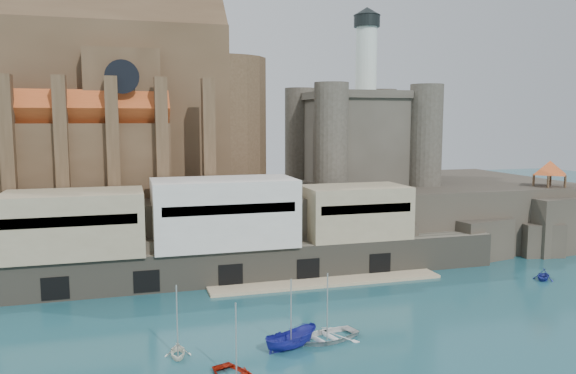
# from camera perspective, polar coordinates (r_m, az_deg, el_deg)

# --- Properties ---
(ground) EXTENTS (300.00, 300.00, 0.00)m
(ground) POSITION_cam_1_polar(r_m,az_deg,el_deg) (55.50, 8.57, -14.89)
(ground) COLOR #194953
(ground) RESTS_ON ground
(promontory) EXTENTS (100.00, 36.00, 10.00)m
(promontory) POSITION_cam_1_polar(r_m,az_deg,el_deg) (90.12, -2.00, -3.08)
(promontory) COLOR #2C2721
(promontory) RESTS_ON ground
(quay) EXTENTS (70.00, 12.00, 13.05)m
(quay) POSITION_cam_1_polar(r_m,az_deg,el_deg) (72.21, -6.55, -4.70)
(quay) COLOR #645E50
(quay) RESTS_ON ground
(church) EXTENTS (47.00, 25.93, 30.51)m
(church) POSITION_cam_1_polar(r_m,az_deg,el_deg) (88.60, -17.79, 7.60)
(church) COLOR #4A3522
(church) RESTS_ON promontory
(castle_keep) EXTENTS (21.20, 21.20, 29.30)m
(castle_keep) POSITION_cam_1_polar(r_m,az_deg,el_deg) (95.65, 7.25, 5.51)
(castle_keep) COLOR #413D33
(castle_keep) RESTS_ON promontory
(rock_outcrop) EXTENTS (14.50, 10.50, 8.70)m
(rock_outcrop) POSITION_cam_1_polar(r_m,az_deg,el_deg) (98.04, 24.86, -3.45)
(rock_outcrop) COLOR #2C2721
(rock_outcrop) RESTS_ON ground
(pavilion) EXTENTS (6.40, 6.40, 5.40)m
(pavilion) POSITION_cam_1_polar(r_m,az_deg,el_deg) (97.08, 25.06, 1.64)
(pavilion) COLOR #4A3522
(pavilion) RESTS_ON rock_outcrop
(boat_2) EXTENTS (2.69, 2.66, 5.49)m
(boat_2) POSITION_cam_1_polar(r_m,az_deg,el_deg) (52.67, 0.31, -16.04)
(boat_2) COLOR #222695
(boat_2) RESTS_ON ground
(boat_4) EXTENTS (2.88, 1.89, 3.21)m
(boat_4) POSITION_cam_1_polar(r_m,az_deg,el_deg) (51.91, -11.11, -16.53)
(boat_4) COLOR white
(boat_4) RESTS_ON ground
(boat_6) EXTENTS (2.56, 4.72, 6.35)m
(boat_6) POSITION_cam_1_polar(r_m,az_deg,el_deg) (54.60, 3.99, -15.20)
(boat_6) COLOR white
(boat_6) RESTS_ON ground
(boat_7) EXTENTS (3.26, 3.42, 3.42)m
(boat_7) POSITION_cam_1_polar(r_m,az_deg,el_deg) (80.25, 24.50, -8.56)
(boat_7) COLOR navy
(boat_7) RESTS_ON ground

